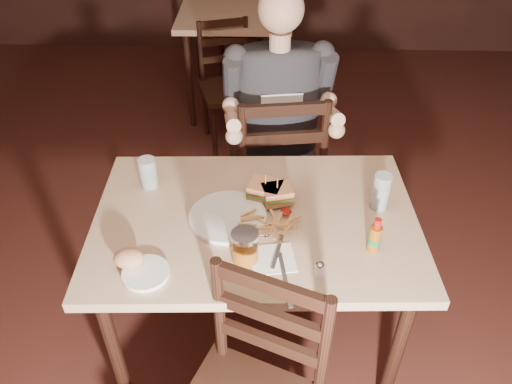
{
  "coord_description": "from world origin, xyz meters",
  "views": [
    {
      "loc": [
        0.15,
        -1.29,
        1.99
      ],
      "look_at": [
        0.1,
        0.13,
        0.85
      ],
      "focal_mm": 35.0,
      "sensor_mm": 36.0,
      "label": 1
    }
  ],
  "objects_px": {
    "bg_chair_far": "(240,27)",
    "glass_left": "(148,173)",
    "main_table": "(256,234)",
    "syrup_dispenser": "(245,246)",
    "glass_right": "(381,192)",
    "side_plate": "(146,274)",
    "dinner_plate": "(228,218)",
    "bg_chair_near": "(231,89)",
    "bg_table": "(235,22)",
    "diner": "(280,91)",
    "chair_far": "(276,169)",
    "hot_sauce": "(375,235)"
  },
  "relations": [
    {
      "from": "glass_left",
      "to": "dinner_plate",
      "type": "bearing_deg",
      "value": -30.4
    },
    {
      "from": "glass_right",
      "to": "glass_left",
      "type": "bearing_deg",
      "value": 173.52
    },
    {
      "from": "glass_left",
      "to": "bg_table",
      "type": "bearing_deg",
      "value": 84.57
    },
    {
      "from": "bg_table",
      "to": "chair_far",
      "type": "bearing_deg",
      "value": -78.82
    },
    {
      "from": "bg_table",
      "to": "syrup_dispenser",
      "type": "relative_size",
      "value": 7.0
    },
    {
      "from": "bg_chair_far",
      "to": "side_plate",
      "type": "height_order",
      "value": "bg_chair_far"
    },
    {
      "from": "diner",
      "to": "glass_right",
      "type": "relative_size",
      "value": 6.07
    },
    {
      "from": "chair_far",
      "to": "hot_sauce",
      "type": "xyz_separation_m",
      "value": [
        0.33,
        -0.84,
        0.35
      ]
    },
    {
      "from": "main_table",
      "to": "bg_chair_near",
      "type": "distance_m",
      "value": 1.73
    },
    {
      "from": "bg_table",
      "to": "hot_sauce",
      "type": "relative_size",
      "value": 5.91
    },
    {
      "from": "glass_right",
      "to": "main_table",
      "type": "bearing_deg",
      "value": -170.68
    },
    {
      "from": "chair_far",
      "to": "syrup_dispenser",
      "type": "relative_size",
      "value": 8.45
    },
    {
      "from": "glass_right",
      "to": "syrup_dispenser",
      "type": "relative_size",
      "value": 1.27
    },
    {
      "from": "main_table",
      "to": "side_plate",
      "type": "bearing_deg",
      "value": -139.57
    },
    {
      "from": "chair_far",
      "to": "hot_sauce",
      "type": "distance_m",
      "value": 0.97
    },
    {
      "from": "bg_chair_far",
      "to": "glass_left",
      "type": "relative_size",
      "value": 7.01
    },
    {
      "from": "bg_table",
      "to": "hot_sauce",
      "type": "bearing_deg",
      "value": -75.16
    },
    {
      "from": "main_table",
      "to": "glass_right",
      "type": "height_order",
      "value": "glass_right"
    },
    {
      "from": "bg_chair_near",
      "to": "glass_left",
      "type": "height_order",
      "value": "glass_left"
    },
    {
      "from": "main_table",
      "to": "side_plate",
      "type": "distance_m",
      "value": 0.46
    },
    {
      "from": "hot_sauce",
      "to": "glass_left",
      "type": "bearing_deg",
      "value": 158.54
    },
    {
      "from": "bg_table",
      "to": "dinner_plate",
      "type": "bearing_deg",
      "value": -86.76
    },
    {
      "from": "dinner_plate",
      "to": "syrup_dispenser",
      "type": "relative_size",
      "value": 2.37
    },
    {
      "from": "syrup_dispenser",
      "to": "bg_chair_far",
      "type": "bearing_deg",
      "value": 91.4
    },
    {
      "from": "bg_table",
      "to": "diner",
      "type": "height_order",
      "value": "diner"
    },
    {
      "from": "dinner_plate",
      "to": "glass_right",
      "type": "xyz_separation_m",
      "value": [
        0.56,
        0.09,
        0.07
      ]
    },
    {
      "from": "bg_chair_near",
      "to": "dinner_plate",
      "type": "xyz_separation_m",
      "value": [
        0.13,
        -1.71,
        0.36
      ]
    },
    {
      "from": "main_table",
      "to": "diner",
      "type": "relative_size",
      "value": 1.37
    },
    {
      "from": "bg_chair_far",
      "to": "glass_left",
      "type": "xyz_separation_m",
      "value": [
        -0.2,
        -2.62,
        0.39
      ]
    },
    {
      "from": "chair_far",
      "to": "hot_sauce",
      "type": "height_order",
      "value": "chair_far"
    },
    {
      "from": "syrup_dispenser",
      "to": "glass_right",
      "type": "bearing_deg",
      "value": 27.93
    },
    {
      "from": "glass_right",
      "to": "syrup_dispenser",
      "type": "distance_m",
      "value": 0.57
    },
    {
      "from": "glass_right",
      "to": "hot_sauce",
      "type": "relative_size",
      "value": 1.07
    },
    {
      "from": "bg_chair_far",
      "to": "syrup_dispenser",
      "type": "distance_m",
      "value": 3.04
    },
    {
      "from": "main_table",
      "to": "bg_chair_far",
      "type": "bearing_deg",
      "value": 94.68
    },
    {
      "from": "diner",
      "to": "glass_left",
      "type": "relative_size",
      "value": 7.1
    },
    {
      "from": "bg_table",
      "to": "glass_right",
      "type": "height_order",
      "value": "glass_right"
    },
    {
      "from": "diner",
      "to": "glass_right",
      "type": "xyz_separation_m",
      "value": [
        0.37,
        -0.57,
        -0.11
      ]
    },
    {
      "from": "main_table",
      "to": "syrup_dispenser",
      "type": "xyz_separation_m",
      "value": [
        -0.03,
        -0.21,
        0.14
      ]
    },
    {
      "from": "glass_left",
      "to": "side_plate",
      "type": "height_order",
      "value": "glass_left"
    },
    {
      "from": "bg_chair_near",
      "to": "glass_left",
      "type": "distance_m",
      "value": 1.59
    },
    {
      "from": "bg_table",
      "to": "main_table",
      "type": "bearing_deg",
      "value": -84.18
    },
    {
      "from": "main_table",
      "to": "diner",
      "type": "xyz_separation_m",
      "value": [
        0.09,
        0.64,
        0.27
      ]
    },
    {
      "from": "diner",
      "to": "side_plate",
      "type": "xyz_separation_m",
      "value": [
        -0.43,
        -0.94,
        -0.18
      ]
    },
    {
      "from": "glass_left",
      "to": "syrup_dispenser",
      "type": "xyz_separation_m",
      "value": [
        0.4,
        -0.39,
        -0.0
      ]
    },
    {
      "from": "main_table",
      "to": "glass_right",
      "type": "xyz_separation_m",
      "value": [
        0.46,
        0.08,
        0.16
      ]
    },
    {
      "from": "main_table",
      "to": "chair_far",
      "type": "height_order",
      "value": "chair_far"
    },
    {
      "from": "bg_chair_near",
      "to": "hot_sauce",
      "type": "height_order",
      "value": "hot_sauce"
    },
    {
      "from": "bg_chair_far",
      "to": "bg_table",
      "type": "bearing_deg",
      "value": 86.3
    },
    {
      "from": "bg_chair_near",
      "to": "hot_sauce",
      "type": "relative_size",
      "value": 6.1
    }
  ]
}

